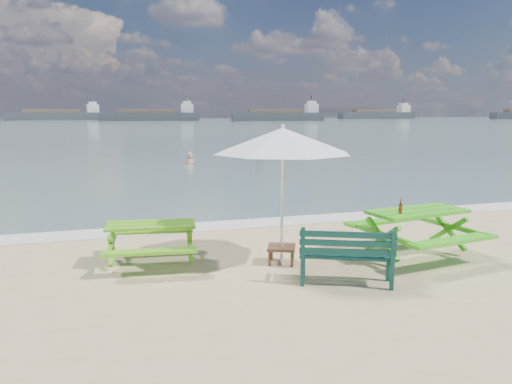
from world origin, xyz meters
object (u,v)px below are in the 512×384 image
object	(u,v)px
side_table	(281,254)
beer_bottle	(400,209)
picnic_table_right	(417,234)
park_bench	(346,266)
picnic_table_left	(151,244)
patio_umbrella	(282,141)
swimmer	(189,169)

from	to	relation	value
side_table	beer_bottle	world-z (taller)	beer_bottle
picnic_table_right	park_bench	distance (m)	2.06
picnic_table_left	beer_bottle	xyz separation A→B (m)	(4.06, -1.08, 0.58)
patio_umbrella	beer_bottle	bearing A→B (deg)	-13.53
patio_umbrella	swimmer	bearing A→B (deg)	86.05
patio_umbrella	beer_bottle	size ratio (longest dim) A/B	12.17
picnic_table_left	picnic_table_right	bearing A→B (deg)	-11.42
picnic_table_left	picnic_table_right	size ratio (longest dim) A/B	0.82
picnic_table_left	patio_umbrella	world-z (taller)	patio_umbrella
picnic_table_left	side_table	world-z (taller)	picnic_table_left
side_table	picnic_table_right	bearing A→B (deg)	-7.24
beer_bottle	picnic_table_right	bearing A→B (deg)	19.58
picnic_table_left	side_table	size ratio (longest dim) A/B	2.95
beer_bottle	side_table	bearing A→B (deg)	166.47
side_table	patio_umbrella	world-z (taller)	patio_umbrella
side_table	swimmer	distance (m)	16.35
picnic_table_right	park_bench	bearing A→B (deg)	-153.59
picnic_table_right	swimmer	distance (m)	16.67
picnic_table_right	swimmer	xyz separation A→B (m)	(-1.29, 16.61, -0.66)
park_bench	swimmer	size ratio (longest dim) A/B	0.87
beer_bottle	swimmer	size ratio (longest dim) A/B	0.15
side_table	beer_bottle	bearing A→B (deg)	-13.53
park_bench	beer_bottle	bearing A→B (deg)	28.54
side_table	patio_umbrella	xyz separation A→B (m)	(0.00, -0.00, 1.91)
picnic_table_right	beer_bottle	bearing A→B (deg)	-160.42
picnic_table_left	patio_umbrella	size ratio (longest dim) A/B	0.59
park_bench	beer_bottle	xyz separation A→B (m)	(1.38, 0.75, 0.66)
picnic_table_right	beer_bottle	world-z (taller)	beer_bottle
patio_umbrella	swimmer	world-z (taller)	patio_umbrella
beer_bottle	park_bench	bearing A→B (deg)	-151.46
picnic_table_left	swimmer	xyz separation A→B (m)	(3.23, 15.70, -0.59)
picnic_table_left	park_bench	distance (m)	3.25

